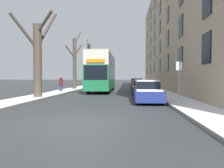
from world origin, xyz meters
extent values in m
plane|color=#303335|center=(0.00, 0.00, 0.00)|extent=(320.00, 320.00, 0.00)
cube|color=slate|center=(-5.43, 53.00, 0.07)|extent=(2.18, 130.00, 0.13)
cube|color=white|center=(-5.43, 53.00, 0.15)|extent=(2.16, 130.00, 0.03)
cube|color=slate|center=(5.43, 53.00, 0.07)|extent=(2.18, 130.00, 0.13)
cube|color=white|center=(5.43, 53.00, 0.15)|extent=(2.16, 130.00, 0.03)
cube|color=tan|center=(11.03, 23.54, 8.42)|extent=(9.00, 48.72, 16.84)
cube|color=black|center=(6.50, 5.16, 3.37)|extent=(0.08, 1.40, 1.80)
cube|color=black|center=(6.50, 11.29, 3.37)|extent=(0.08, 1.40, 1.80)
cube|color=black|center=(6.50, 17.41, 3.37)|extent=(0.08, 1.40, 1.80)
cube|color=black|center=(6.50, 23.54, 3.37)|extent=(0.08, 1.40, 1.80)
cube|color=black|center=(6.50, 29.66, 3.37)|extent=(0.08, 1.40, 1.80)
cube|color=black|center=(6.50, 35.79, 3.37)|extent=(0.08, 1.40, 1.80)
cube|color=black|center=(6.50, 41.91, 3.37)|extent=(0.08, 1.40, 1.80)
cube|color=black|center=(6.50, 5.16, 6.06)|extent=(0.08, 1.40, 1.80)
cube|color=black|center=(6.50, 11.29, 6.06)|extent=(0.08, 1.40, 1.80)
cube|color=black|center=(6.50, 17.41, 6.06)|extent=(0.08, 1.40, 1.80)
cube|color=black|center=(6.50, 23.54, 6.06)|extent=(0.08, 1.40, 1.80)
cube|color=black|center=(6.50, 29.66, 6.06)|extent=(0.08, 1.40, 1.80)
cube|color=black|center=(6.50, 35.79, 6.06)|extent=(0.08, 1.40, 1.80)
cube|color=black|center=(6.50, 41.91, 6.06)|extent=(0.08, 1.40, 1.80)
cube|color=black|center=(6.50, 17.41, 8.76)|extent=(0.08, 1.40, 1.80)
cube|color=black|center=(6.50, 23.54, 8.76)|extent=(0.08, 1.40, 1.80)
cube|color=black|center=(6.50, 29.66, 8.76)|extent=(0.08, 1.40, 1.80)
cube|color=black|center=(6.50, 35.79, 8.76)|extent=(0.08, 1.40, 1.80)
cube|color=black|center=(6.50, 41.91, 8.76)|extent=(0.08, 1.40, 1.80)
cube|color=black|center=(6.50, 23.54, 11.45)|extent=(0.08, 1.40, 1.80)
cube|color=black|center=(6.50, 29.66, 11.45)|extent=(0.08, 1.40, 1.80)
cube|color=black|center=(6.50, 35.79, 11.45)|extent=(0.08, 1.40, 1.80)
cube|color=black|center=(6.50, 41.91, 11.45)|extent=(0.08, 1.40, 1.80)
cube|color=black|center=(6.50, 29.66, 14.15)|extent=(0.08, 1.40, 1.80)
cube|color=black|center=(6.50, 35.79, 14.15)|extent=(0.08, 1.40, 1.80)
cube|color=black|center=(6.50, 41.91, 14.15)|extent=(0.08, 1.40, 1.80)
cylinder|color=#4C4238|center=(-5.09, 8.82, 2.92)|extent=(0.65, 0.65, 5.85)
cylinder|color=#4C4238|center=(-4.59, 9.52, 5.56)|extent=(1.31, 1.69, 3.01)
cylinder|color=#4C4238|center=(-5.71, 7.93, 5.06)|extent=(1.52, 2.04, 2.47)
cylinder|color=#4C4238|center=(-4.31, 8.28, 5.84)|extent=(1.79, 1.35, 1.55)
cylinder|color=#4C4238|center=(-5.20, 21.33, 3.46)|extent=(0.49, 0.49, 6.93)
cylinder|color=#4C4238|center=(-4.91, 21.88, 7.05)|extent=(0.79, 1.30, 1.94)
cylinder|color=#4C4238|center=(-5.61, 20.63, 5.08)|extent=(1.03, 1.60, 1.57)
cylinder|color=#4C4238|center=(-4.71, 21.28, 5.34)|extent=(1.15, 0.30, 1.56)
cylinder|color=#4C4238|center=(-5.32, 33.32, 3.96)|extent=(0.67, 0.67, 7.92)
cylinder|color=#4C4238|center=(-5.56, 33.76, 7.99)|extent=(0.77, 1.18, 2.06)
cylinder|color=#4C4238|center=(-5.26, 32.67, 7.12)|extent=(0.39, 1.50, 1.63)
cylinder|color=#4C4238|center=(-4.92, 32.41, 5.48)|extent=(1.09, 2.06, 2.09)
cylinder|color=#4C4238|center=(-4.45, 33.31, 6.17)|extent=(1.91, 0.24, 1.63)
cylinder|color=#4C4238|center=(-4.93, 33.23, 5.52)|extent=(1.04, 0.44, 1.61)
cylinder|color=#4C4238|center=(-5.25, 44.84, 2.51)|extent=(0.50, 0.50, 5.01)
cylinder|color=#4C4238|center=(-5.71, 44.57, 5.08)|extent=(1.13, 0.75, 1.69)
cylinder|color=#4C4238|center=(-4.93, 45.64, 5.96)|extent=(0.87, 1.82, 3.06)
cylinder|color=#4C4238|center=(-4.97, 43.99, 4.54)|extent=(0.79, 1.88, 2.53)
cube|color=#1E7A47|center=(-1.08, 17.99, 1.64)|extent=(2.52, 10.47, 2.59)
cube|color=silver|center=(-1.08, 17.99, 3.61)|extent=(2.47, 10.26, 1.36)
cube|color=beige|center=(-1.08, 17.99, 4.35)|extent=(2.47, 10.26, 0.12)
cube|color=black|center=(-1.08, 17.99, 2.14)|extent=(2.55, 9.21, 1.35)
cube|color=black|center=(-1.08, 17.99, 3.68)|extent=(2.55, 9.21, 1.03)
cube|color=black|center=(-1.08, 12.77, 2.14)|extent=(2.27, 0.06, 1.42)
cube|color=orange|center=(-1.08, 12.76, 3.27)|extent=(1.76, 0.05, 0.32)
cylinder|color=black|center=(-2.17, 14.85, 0.55)|extent=(0.30, 1.10, 1.10)
cylinder|color=black|center=(0.01, 14.85, 0.55)|extent=(0.30, 1.10, 1.10)
cylinder|color=black|center=(-2.17, 20.92, 0.55)|extent=(0.30, 1.10, 1.10)
cylinder|color=black|center=(0.01, 20.92, 0.55)|extent=(0.30, 1.10, 1.10)
cube|color=navy|center=(3.28, 7.08, 0.51)|extent=(1.75, 4.45, 0.67)
cube|color=black|center=(3.28, 7.25, 1.12)|extent=(1.51, 2.23, 0.56)
cube|color=white|center=(3.28, 7.25, 1.45)|extent=(1.47, 2.12, 0.10)
cube|color=white|center=(3.28, 5.50, 0.88)|extent=(1.58, 1.16, 0.08)
cylinder|color=black|center=(2.52, 5.74, 0.33)|extent=(0.20, 0.66, 0.66)
cylinder|color=black|center=(4.05, 5.74, 0.33)|extent=(0.20, 0.66, 0.66)
cylinder|color=black|center=(2.52, 8.41, 0.33)|extent=(0.20, 0.66, 0.66)
cylinder|color=black|center=(4.05, 8.41, 0.33)|extent=(0.20, 0.66, 0.66)
cube|color=black|center=(3.28, 12.56, 0.51)|extent=(1.82, 4.00, 0.68)
cube|color=black|center=(3.28, 12.72, 1.12)|extent=(1.56, 2.00, 0.55)
cube|color=white|center=(3.28, 12.72, 1.44)|extent=(1.53, 1.90, 0.07)
cube|color=white|center=(3.28, 11.14, 0.88)|extent=(1.63, 1.04, 0.06)
cylinder|color=black|center=(2.49, 11.36, 0.32)|extent=(0.20, 0.64, 0.64)
cylinder|color=black|center=(4.08, 11.36, 0.32)|extent=(0.20, 0.64, 0.64)
cylinder|color=black|center=(2.49, 13.76, 0.32)|extent=(0.20, 0.64, 0.64)
cylinder|color=black|center=(4.08, 13.76, 0.32)|extent=(0.20, 0.64, 0.64)
cube|color=#474C56|center=(3.28, 17.66, 0.47)|extent=(1.74, 4.16, 0.60)
cube|color=black|center=(3.28, 17.82, 1.03)|extent=(1.49, 2.08, 0.52)
cube|color=white|center=(3.28, 17.82, 1.34)|extent=(1.46, 1.98, 0.10)
cube|color=white|center=(3.28, 16.18, 0.81)|extent=(1.56, 1.09, 0.08)
cylinder|color=black|center=(2.53, 16.41, 0.31)|extent=(0.20, 0.63, 0.63)
cylinder|color=black|center=(4.04, 16.41, 0.31)|extent=(0.20, 0.63, 0.63)
cylinder|color=black|center=(2.53, 18.90, 0.31)|extent=(0.20, 0.63, 0.63)
cylinder|color=black|center=(4.04, 18.90, 0.31)|extent=(0.20, 0.63, 0.63)
cube|color=maroon|center=(3.28, 23.71, 0.53)|extent=(1.79, 4.57, 0.71)
cube|color=black|center=(3.28, 23.89, 1.18)|extent=(1.54, 2.29, 0.59)
cube|color=white|center=(3.28, 23.89, 1.52)|extent=(1.50, 2.17, 0.09)
cube|color=white|center=(3.28, 22.08, 0.92)|extent=(1.61, 1.19, 0.08)
cylinder|color=black|center=(2.50, 22.33, 0.31)|extent=(0.20, 0.61, 0.61)
cylinder|color=black|center=(4.07, 22.33, 0.31)|extent=(0.20, 0.61, 0.61)
cylinder|color=black|center=(2.50, 25.08, 0.31)|extent=(0.20, 0.61, 0.61)
cylinder|color=black|center=(4.07, 25.08, 0.31)|extent=(0.20, 0.61, 0.61)
cube|color=#9EA3AD|center=(-2.36, 32.09, 1.34)|extent=(1.95, 5.10, 2.24)
cube|color=black|center=(-2.36, 29.56, 1.87)|extent=(1.72, 0.06, 0.99)
cylinder|color=black|center=(-3.22, 30.46, 0.34)|extent=(0.22, 0.68, 0.68)
cylinder|color=black|center=(-1.51, 30.46, 0.34)|extent=(0.22, 0.68, 0.68)
cylinder|color=black|center=(-3.22, 33.73, 0.34)|extent=(0.22, 0.68, 0.68)
cylinder|color=black|center=(-1.51, 33.73, 0.34)|extent=(0.22, 0.68, 0.68)
cylinder|color=navy|center=(-5.32, 15.78, 0.42)|extent=(0.19, 0.19, 0.84)
cylinder|color=navy|center=(-5.41, 15.63, 0.42)|extent=(0.19, 0.19, 0.84)
cylinder|color=#59191E|center=(-5.36, 15.71, 1.20)|extent=(0.39, 0.39, 0.73)
sphere|color=#8C6647|center=(-5.36, 15.71, 1.69)|extent=(0.23, 0.23, 0.23)
cylinder|color=#4C4F54|center=(4.64, 3.82, 1.26)|extent=(0.07, 0.07, 2.53)
cube|color=silver|center=(4.64, 3.80, 2.28)|extent=(0.32, 0.02, 0.44)
camera|label=1|loc=(1.92, -7.87, 1.67)|focal=35.00mm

